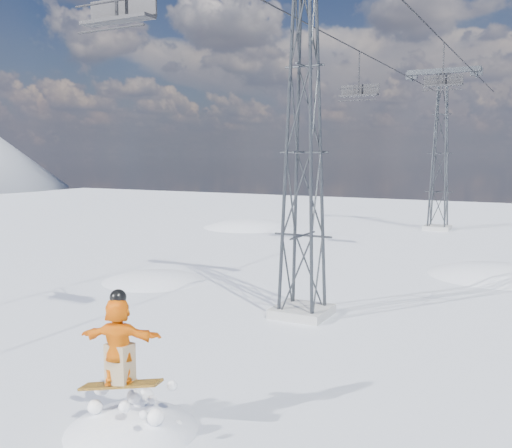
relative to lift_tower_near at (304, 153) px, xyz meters
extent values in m
plane|color=white|center=(-0.80, -8.00, -5.47)|extent=(120.00, 120.00, 0.00)
sphere|color=white|center=(-7.80, 2.00, -13.12)|extent=(16.00, 16.00, 16.00)
sphere|color=white|center=(-12.80, 20.00, -15.87)|extent=(22.00, 22.00, 22.00)
cube|color=#999999|center=(0.00, 0.00, -5.32)|extent=(1.80, 1.80, 0.30)
cube|color=#999999|center=(0.00, 25.00, -5.32)|extent=(1.80, 1.80, 0.30)
cube|color=#2E3236|center=(0.00, 25.00, 5.78)|extent=(5.00, 0.35, 0.35)
cube|color=#2E3236|center=(-2.20, 25.00, 5.58)|extent=(0.80, 0.25, 0.50)
cube|color=#2E3236|center=(2.20, 25.00, 5.58)|extent=(0.80, 0.25, 0.50)
cylinder|color=black|center=(-2.20, 11.50, 5.38)|extent=(0.06, 51.00, 0.06)
cylinder|color=black|center=(2.20, 11.50, 5.38)|extent=(0.06, 51.00, 0.06)
cube|color=#B87918|center=(0.18, -9.33, -4.41)|extent=(1.76, 0.55, 0.39)
imported|color=orange|center=(0.18, -9.33, -3.54)|extent=(1.65, 1.03, 1.70)
cube|color=#957E5C|center=(0.18, -9.33, -4.00)|extent=(0.57, 0.51, 0.78)
sphere|color=black|center=(0.18, -9.33, -2.71)|extent=(0.32, 0.32, 0.32)
cube|color=black|center=(-2.20, -6.36, 3.16)|extent=(2.02, 0.45, 0.08)
cube|color=black|center=(-2.20, -6.14, 3.47)|extent=(2.02, 0.06, 0.55)
cylinder|color=black|center=(-2.20, -6.61, 2.91)|extent=(2.02, 0.06, 0.06)
cylinder|color=black|center=(-2.20, -6.67, 3.52)|extent=(2.02, 0.05, 0.05)
cylinder|color=black|center=(2.20, 12.18, 4.35)|extent=(0.08, 0.08, 2.06)
cube|color=black|center=(2.20, 12.18, 3.32)|extent=(1.88, 0.42, 0.08)
cube|color=black|center=(2.20, 12.38, 3.60)|extent=(1.88, 0.06, 0.52)
cylinder|color=black|center=(2.20, 11.94, 3.08)|extent=(1.88, 0.06, 0.06)
cylinder|color=black|center=(2.20, 11.89, 3.65)|extent=(1.88, 0.05, 0.05)
cylinder|color=black|center=(-2.20, 12.66, 4.23)|extent=(0.08, 0.08, 2.30)
cube|color=black|center=(-2.20, 12.66, 3.08)|extent=(2.09, 0.47, 0.08)
cube|color=black|center=(-2.20, 12.89, 3.40)|extent=(2.09, 0.06, 0.58)
cylinder|color=black|center=(-2.20, 12.39, 2.82)|extent=(2.09, 0.06, 0.06)
cylinder|color=black|center=(-2.20, 12.34, 3.45)|extent=(2.09, 0.05, 0.05)
camera|label=1|loc=(7.33, -17.36, -0.04)|focal=40.00mm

